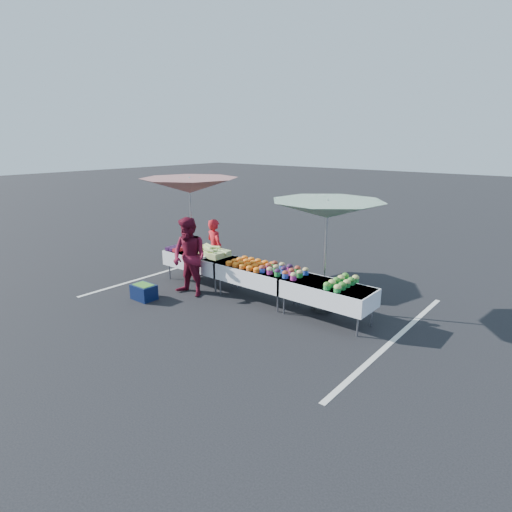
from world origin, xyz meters
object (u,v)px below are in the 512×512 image
Objects in this scene: table_center at (256,274)px; table_right at (327,292)px; umbrella_left at (190,186)px; customer at (189,257)px; vendor at (215,249)px; table_left at (200,260)px; umbrella_right at (327,210)px; storage_bin at (144,292)px.

table_center and table_right have the same top height.
umbrella_left is at bearing 170.91° from table_center.
vendor is at bearing 106.49° from customer.
table_left and table_center have the same top height.
umbrella_right reaches higher than customer.
table_center is 0.66× the size of umbrella_right.
umbrella_right reaches higher than vendor.
umbrella_right is at bearing 127.34° from table_right.
table_center is at bearing 39.16° from storage_bin.
table_center is at bearing -9.09° from umbrella_left.
vendor is 0.85× the size of customer.
vendor is 0.54× the size of umbrella_right.
storage_bin is (-3.73, -1.60, -0.40)m from table_right.
customer reaches higher than table_center.
vendor is (-0.01, 0.55, 0.18)m from table_left.
customer is at bearing -44.42° from umbrella_left.
umbrella_left is (-1.17, 1.15, 1.41)m from customer.
vendor is 0.56× the size of umbrella_left.
vendor reaches higher than table_left.
customer is 1.27m from storage_bin.
umbrella_right is at bearing 14.98° from table_center.
table_left is 0.66× the size of umbrella_right.
table_center is at bearing -165.02° from umbrella_right.
table_left is at bearing -173.08° from umbrella_right.
umbrella_right is at bearing 6.92° from table_left.
umbrella_left is at bearing -180.00° from umbrella_right.
table_right reaches higher than storage_bin.
vendor is 3.57m from umbrella_right.
customer is 3.28m from umbrella_right.
umbrella_left is at bearing 131.66° from customer.
umbrella_right is (3.30, -0.15, 1.35)m from vendor.
vendor is at bearing 177.40° from umbrella_right.
umbrella_left is at bearing 174.69° from table_right.
table_right is 4.08m from storage_bin.
table_right is 3.23m from customer.
table_center is (1.80, 0.00, 0.00)m from table_left.
umbrella_left reaches higher than table_right.
customer is at bearing -157.82° from umbrella_right.
umbrella_left reaches higher than table_center.
customer is (0.48, -1.30, 0.14)m from vendor.
vendor is at bearing 12.27° from umbrella_left.
table_left is at bearing 84.80° from storage_bin.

